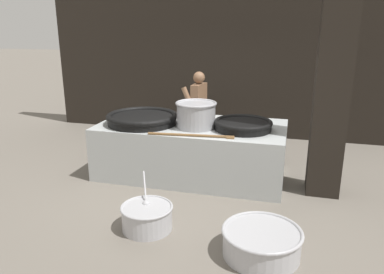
{
  "coord_description": "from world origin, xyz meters",
  "views": [
    {
      "loc": [
        1.63,
        -6.05,
        2.57
      ],
      "look_at": [
        0.0,
        0.0,
        0.68
      ],
      "focal_mm": 35.0,
      "sensor_mm": 36.0,
      "label": 1
    }
  ],
  "objects": [
    {
      "name": "ground_plane",
      "position": [
        0.0,
        0.0,
        0.0
      ],
      "size": [
        60.0,
        60.0,
        0.0
      ],
      "primitive_type": "plane",
      "color": "slate"
    },
    {
      "name": "back_wall",
      "position": [
        0.0,
        2.77,
        1.9
      ],
      "size": [
        8.54,
        0.24,
        3.81
      ],
      "primitive_type": "cube",
      "color": "black",
      "rests_on": "ground_plane"
    },
    {
      "name": "support_pillar",
      "position": [
        2.2,
        -0.19,
        1.9
      ],
      "size": [
        0.49,
        0.49,
        3.81
      ],
      "primitive_type": "cube",
      "color": "black",
      "rests_on": "ground_plane"
    },
    {
      "name": "hearth_platform",
      "position": [
        0.0,
        0.0,
        0.46
      ],
      "size": [
        3.2,
        1.61,
        0.91
      ],
      "color": "#B2B7B7",
      "rests_on": "ground_plane"
    },
    {
      "name": "giant_wok_near",
      "position": [
        -0.85,
        -0.17,
        1.01
      ],
      "size": [
        1.25,
        1.25,
        0.18
      ],
      "color": "black",
      "rests_on": "hearth_platform"
    },
    {
      "name": "giant_wok_far",
      "position": [
        0.9,
        -0.11,
        1.0
      ],
      "size": [
        0.96,
        0.96,
        0.16
      ],
      "color": "black",
      "rests_on": "hearth_platform"
    },
    {
      "name": "stock_pot",
      "position": [
        0.12,
        -0.18,
        1.14
      ],
      "size": [
        0.69,
        0.69,
        0.44
      ],
      "color": "#9E9EA3",
      "rests_on": "hearth_platform"
    },
    {
      "name": "stirring_paddle",
      "position": [
        0.23,
        -0.7,
        0.93
      ],
      "size": [
        1.35,
        0.21,
        0.04
      ],
      "rotation": [
        0.0,
        0.0,
        0.11
      ],
      "color": "brown",
      "rests_on": "hearth_platform"
    },
    {
      "name": "cook",
      "position": [
        -0.18,
        1.17,
        0.91
      ],
      "size": [
        0.43,
        0.65,
        1.68
      ],
      "rotation": [
        0.0,
        0.0,
        3.0
      ],
      "color": "brown",
      "rests_on": "ground_plane"
    },
    {
      "name": "prep_bowl_vegetables",
      "position": [
        -0.07,
        -1.99,
        0.18
      ],
      "size": [
        0.68,
        0.84,
        0.6
      ],
      "color": "#B7B7BC",
      "rests_on": "ground_plane"
    },
    {
      "name": "prep_bowl_meat",
      "position": [
        1.42,
        -2.2,
        0.18
      ],
      "size": [
        0.93,
        0.93,
        0.33
      ],
      "color": "#B7B7BC",
      "rests_on": "ground_plane"
    }
  ]
}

